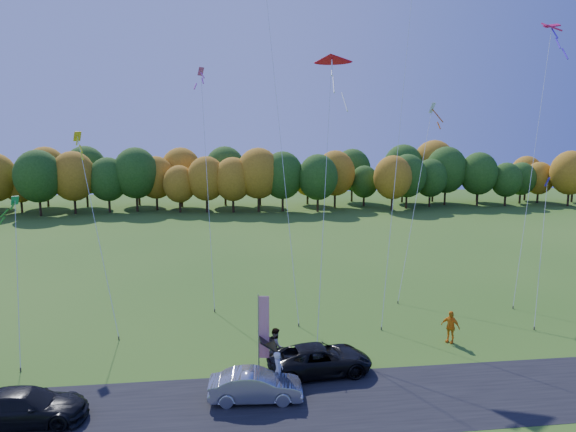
{
  "coord_description": "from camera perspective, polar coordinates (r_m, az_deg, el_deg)",
  "views": [
    {
      "loc": [
        -3.89,
        -25.31,
        12.12
      ],
      "look_at": [
        0.0,
        6.0,
        7.0
      ],
      "focal_mm": 32.0,
      "sensor_mm": 36.0,
      "label": 1
    }
  ],
  "objects": [
    {
      "name": "kite_parafoil_orange",
      "position": [
        37.75,
        12.95,
        16.13
      ],
      "size": [
        7.76,
        12.32,
        33.97
      ],
      "color": "#4C3F33",
      "rests_on": "ground"
    },
    {
      "name": "kite_diamond_green",
      "position": [
        32.22,
        -27.86,
        -6.07
      ],
      "size": [
        2.2,
        6.02,
        8.72
      ],
      "color": "#4C3F33",
      "rests_on": "ground"
    },
    {
      "name": "kite_diamond_blue_low",
      "position": [
        36.94,
        26.3,
        -3.62
      ],
      "size": [
        2.99,
        4.03,
        9.49
      ],
      "color": "#4C3F33",
      "rests_on": "ground"
    },
    {
      "name": "silver_sedan",
      "position": [
        24.71,
        -3.62,
        -18.32
      ],
      "size": [
        4.37,
        1.8,
        1.41
      ],
      "primitive_type": "imported",
      "rotation": [
        0.0,
        0.0,
        1.5
      ],
      "color": "#A5A5A9",
      "rests_on": "ground"
    },
    {
      "name": "kite_delta_red",
      "position": [
        32.06,
        4.2,
        3.7
      ],
      "size": [
        3.85,
        9.75,
        18.63
      ],
      "color": "#4C3F33",
      "rests_on": "ground"
    },
    {
      "name": "ground",
      "position": [
        28.33,
        1.56,
        -16.12
      ],
      "size": [
        160.0,
        160.0,
        0.0
      ],
      "primitive_type": "plane",
      "color": "#2D5917"
    },
    {
      "name": "person_tailgate_b",
      "position": [
        28.12,
        -1.35,
        -14.18
      ],
      "size": [
        0.77,
        0.96,
        1.91
      ],
      "primitive_type": "imported",
      "rotation": [
        0.0,
        0.0,
        1.52
      ],
      "color": "gray",
      "rests_on": "ground"
    },
    {
      "name": "kite_diamond_pink",
      "position": [
        37.76,
        -8.97,
        3.76
      ],
      "size": [
        1.36,
        7.65,
        17.41
      ],
      "color": "#4C3F33",
      "rests_on": "ground"
    },
    {
      "name": "kite_delta_blue",
      "position": [
        36.81,
        -1.21,
        12.15
      ],
      "size": [
        2.81,
        12.47,
        28.03
      ],
      "color": "#4C3F33",
      "rests_on": "ground"
    },
    {
      "name": "kite_diamond_yellow",
      "position": [
        34.08,
        -20.47,
        -1.6
      ],
      "size": [
        3.63,
        5.97,
        12.52
      ],
      "color": "#4C3F33",
      "rests_on": "ground"
    },
    {
      "name": "asphalt_strip",
      "position": [
        24.82,
        3.03,
        -20.01
      ],
      "size": [
        90.0,
        6.0,
        0.01
      ],
      "primitive_type": "cube",
      "color": "black",
      "rests_on": "ground"
    },
    {
      "name": "black_suv",
      "position": [
        27.13,
        3.55,
        -15.59
      ],
      "size": [
        5.57,
        3.01,
        1.48
      ],
      "primitive_type": "imported",
      "rotation": [
        0.0,
        0.0,
        1.68
      ],
      "color": "black",
      "rests_on": "ground"
    },
    {
      "name": "kite_diamond_white",
      "position": [
        40.12,
        14.05,
        1.85
      ],
      "size": [
        5.12,
        6.66,
        14.93
      ],
      "color": "#4C3F33",
      "rests_on": "ground"
    },
    {
      "name": "feather_flag",
      "position": [
        26.08,
        -2.82,
        -12.14
      ],
      "size": [
        0.56,
        0.14,
        4.29
      ],
      "color": "#999999",
      "rests_on": "ground"
    },
    {
      "name": "dark_truck_a",
      "position": [
        25.56,
        -27.15,
        -18.32
      ],
      "size": [
        5.03,
        2.05,
        1.46
      ],
      "primitive_type": "imported",
      "rotation": [
        0.0,
        0.0,
        1.57
      ],
      "color": "black",
      "rests_on": "ground"
    },
    {
      "name": "person_east",
      "position": [
        32.02,
        17.59,
        -11.64
      ],
      "size": [
        1.1,
        1.14,
        1.91
      ],
      "primitive_type": "imported",
      "rotation": [
        0.0,
        0.0,
        -0.82
      ],
      "color": "orange",
      "rests_on": "ground"
    },
    {
      "name": "person_tailgate_a",
      "position": [
        25.43,
        -1.09,
        -16.84
      ],
      "size": [
        0.56,
        0.76,
        1.9
      ],
      "primitive_type": "imported",
      "rotation": [
        0.0,
        0.0,
        1.41
      ],
      "color": "silver",
      "rests_on": "ground"
    },
    {
      "name": "tree_line",
      "position": [
        81.31,
        -4.26,
        0.62
      ],
      "size": [
        116.0,
        12.0,
        10.0
      ],
      "primitive_type": null,
      "color": "#1E4711",
      "rests_on": "ground"
    },
    {
      "name": "kite_parafoil_rainbow",
      "position": [
        41.94,
        25.64,
        5.77
      ],
      "size": [
        7.25,
        7.06,
        20.83
      ],
      "color": "#4C3F33",
      "rests_on": "ground"
    }
  ]
}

